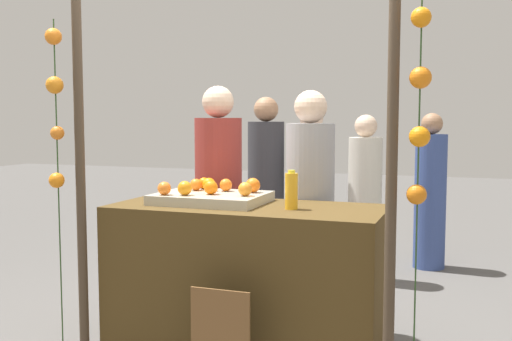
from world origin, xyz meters
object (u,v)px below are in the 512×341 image
(stall_counter, at_px, (248,280))
(orange_0, at_px, (245,189))
(juice_bottle, at_px, (291,191))
(vendor_right, at_px, (310,220))
(vendor_left, at_px, (219,211))
(orange_1, at_px, (185,188))

(stall_counter, xyz_separation_m, orange_0, (-0.01, -0.02, 0.56))
(orange_0, bearing_deg, stall_counter, 64.67)
(juice_bottle, distance_m, vendor_right, 0.64)
(vendor_right, bearing_deg, stall_counter, -114.77)
(stall_counter, relative_size, vendor_left, 0.98)
(orange_1, bearing_deg, vendor_right, 46.80)
(orange_1, bearing_deg, stall_counter, 17.40)
(orange_1, height_order, juice_bottle, juice_bottle)
(orange_0, relative_size, orange_1, 0.96)
(vendor_left, relative_size, vendor_right, 1.03)
(juice_bottle, xyz_separation_m, vendor_left, (-0.72, 0.61, -0.25))
(orange_0, bearing_deg, juice_bottle, -5.25)
(orange_0, xyz_separation_m, vendor_right, (0.25, 0.55, -0.26))
(orange_0, height_order, juice_bottle, juice_bottle)
(orange_0, bearing_deg, vendor_right, 65.21)
(vendor_left, bearing_deg, stall_counter, -52.34)
(juice_bottle, height_order, vendor_right, vendor_right)
(orange_0, bearing_deg, vendor_left, 126.26)
(stall_counter, height_order, vendor_left, vendor_left)
(orange_1, bearing_deg, juice_bottle, 5.99)
(orange_0, height_order, orange_1, orange_1)
(vendor_right, bearing_deg, orange_1, -133.20)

